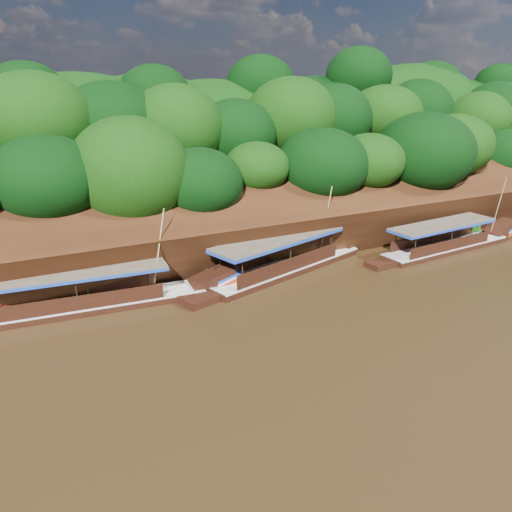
{
  "coord_description": "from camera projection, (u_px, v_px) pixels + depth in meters",
  "views": [
    {
      "loc": [
        -16.16,
        -19.97,
        12.81
      ],
      "look_at": [
        -2.59,
        7.0,
        2.17
      ],
      "focal_mm": 35.0,
      "sensor_mm": 36.0,
      "label": 1
    }
  ],
  "objects": [
    {
      "name": "boat_2",
      "position": [
        107.0,
        298.0,
        29.78
      ],
      "size": [
        15.95,
        3.42,
        6.07
      ],
      "rotation": [
        0.0,
        0.0,
        -0.08
      ],
      "color": "black",
      "rests_on": "ground"
    },
    {
      "name": "boat_0",
      "position": [
        453.0,
        243.0,
        39.98
      ],
      "size": [
        14.62,
        3.16,
        6.0
      ],
      "rotation": [
        0.0,
        0.0,
        0.08
      ],
      "color": "black",
      "rests_on": "ground"
    },
    {
      "name": "reeds",
      "position": [
        229.0,
        264.0,
        34.26
      ],
      "size": [
        50.36,
        2.55,
        2.06
      ],
      "color": "#206F1B",
      "rests_on": "ground"
    },
    {
      "name": "boat_1",
      "position": [
        294.0,
        261.0,
        35.76
      ],
      "size": [
        15.72,
        6.54,
        6.25
      ],
      "rotation": [
        0.0,
        0.0,
        0.29
      ],
      "color": "black",
      "rests_on": "ground"
    },
    {
      "name": "riverbank",
      "position": [
        205.0,
        205.0,
        46.44
      ],
      "size": [
        120.0,
        30.06,
        19.4
      ],
      "color": "black",
      "rests_on": "ground"
    },
    {
      "name": "ground",
      "position": [
        353.0,
        323.0,
        27.93
      ],
      "size": [
        160.0,
        160.0,
        0.0
      ],
      "primitive_type": "plane",
      "color": "black",
      "rests_on": "ground"
    }
  ]
}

